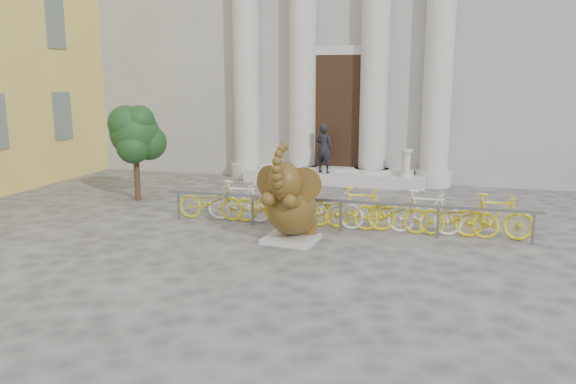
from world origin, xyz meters
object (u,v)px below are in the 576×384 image
(elephant_statue, at_px, (290,206))
(pedestrian, at_px, (324,148))
(bike_rack, at_px, (342,207))
(tree, at_px, (135,134))

(elephant_statue, relative_size, pedestrian, 1.32)
(elephant_statue, height_order, pedestrian, elephant_statue)
(elephant_statue, height_order, bike_rack, elephant_statue)
(pedestrian, bearing_deg, elephant_statue, 111.62)
(bike_rack, xyz_separation_m, tree, (-6.17, 1.50, 1.39))
(elephant_statue, relative_size, tree, 0.79)
(elephant_statue, relative_size, bike_rack, 0.25)
(elephant_statue, distance_m, bike_rack, 1.65)
(tree, bearing_deg, pedestrian, 41.39)
(elephant_statue, bearing_deg, bike_rack, 63.88)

